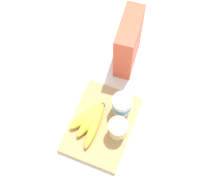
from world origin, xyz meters
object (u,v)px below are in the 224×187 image
at_px(yogurt_cup_front, 122,105).
at_px(banana_bunch, 91,121).
at_px(cutting_board, 102,124).
at_px(cereal_box, 128,43).
at_px(yogurt_cup_back, 118,129).

distance_m(yogurt_cup_front, banana_bunch, 0.13).
xyz_separation_m(cutting_board, cereal_box, (-0.31, -0.01, 0.11)).
distance_m(yogurt_cup_front, yogurt_cup_back, 0.09).
bearing_deg(banana_bunch, yogurt_cup_front, 135.00).
bearing_deg(yogurt_cup_back, yogurt_cup_front, -168.30).
xyz_separation_m(yogurt_cup_front, yogurt_cup_back, (0.09, 0.02, -0.01)).
height_order(cereal_box, yogurt_cup_front, cereal_box).
bearing_deg(yogurt_cup_front, banana_bunch, -45.00).
relative_size(cereal_box, yogurt_cup_back, 2.87).
xyz_separation_m(cutting_board, banana_bunch, (0.01, -0.04, 0.03)).
height_order(cutting_board, yogurt_cup_front, yogurt_cup_front).
bearing_deg(cereal_box, yogurt_cup_front, -170.76).
distance_m(cutting_board, banana_bunch, 0.05).
distance_m(cutting_board, yogurt_cup_front, 0.11).
distance_m(cutting_board, yogurt_cup_back, 0.09).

